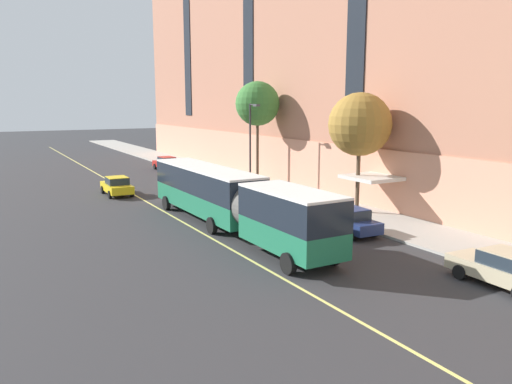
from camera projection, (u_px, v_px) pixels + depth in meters
The scene contains 14 objects.
ground_plane at pixel (279, 252), 25.80m from camera, with size 260.00×260.00×0.00m, color #303033.
sidewalk at pixel (374, 219), 32.82m from camera, with size 4.92×160.00×0.15m, color #ADA89E.
city_bus at pixel (230, 198), 29.68m from camera, with size 2.97×19.17×3.49m.
parked_car_champagne_0 at pixel (505, 269), 20.74m from camera, with size 2.14×4.65×1.56m.
parked_car_navy_1 at pixel (281, 199), 36.00m from camera, with size 2.07×4.80×1.56m.
parked_car_red_2 at pixel (211, 177), 46.38m from camera, with size 2.04×4.58×1.56m.
parked_car_navy_5 at pixel (349, 220), 29.32m from camera, with size 2.02×4.39×1.56m.
parked_car_red_6 at pixel (166, 163), 57.09m from camera, with size 2.01×4.63×1.56m.
taxi_cab at pixel (117, 186), 41.58m from camera, with size 2.04×4.32×1.56m.
street_tree_mid_block at pixel (360, 125), 33.58m from camera, with size 4.28×4.28×8.16m.
street_tree_far_uptown at pixel (257, 104), 45.36m from camera, with size 4.03×4.03×9.41m.
street_lamp at pixel (251, 138), 42.59m from camera, with size 0.36×1.48×7.41m.
fire_hydrant at pixel (251, 186), 43.21m from camera, with size 0.42×0.24×0.72m.
lane_centerline at pixel (220, 243), 27.42m from camera, with size 0.16×140.00×0.01m, color #E0D66B.
Camera 1 is at (-13.23, -21.08, 7.58)m, focal length 35.00 mm.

